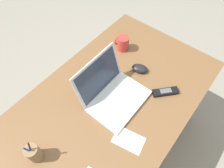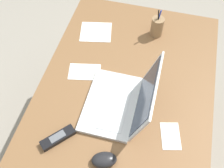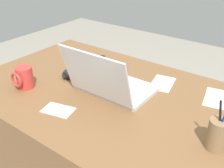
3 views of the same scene
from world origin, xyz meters
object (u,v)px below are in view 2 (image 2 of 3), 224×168
(laptop, at_px, (122,101))
(pen_holder, at_px, (157,27))
(computer_mouse, at_px, (104,160))
(cordless_phone, at_px, (58,138))

(laptop, distance_m, pen_holder, 0.49)
(pen_holder, bearing_deg, computer_mouse, -6.51)
(cordless_phone, distance_m, pen_holder, 0.77)
(cordless_phone, xyz_separation_m, pen_holder, (-0.70, 0.30, 0.04))
(cordless_phone, height_order, pen_holder, pen_holder)
(pen_holder, bearing_deg, cordless_phone, -22.88)
(laptop, bearing_deg, computer_mouse, -2.10)
(laptop, bearing_deg, cordless_phone, -45.60)
(laptop, height_order, pen_holder, laptop)
(laptop, height_order, cordless_phone, laptop)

